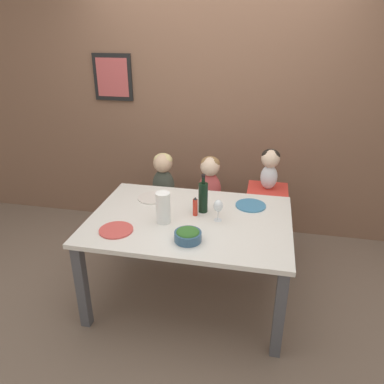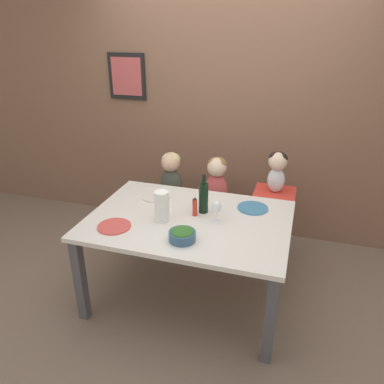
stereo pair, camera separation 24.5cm
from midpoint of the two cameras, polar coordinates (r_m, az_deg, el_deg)
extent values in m
plane|color=#705B4C|center=(3.21, -2.56, -15.47)|extent=(14.00, 14.00, 0.00)
cube|color=brown|center=(3.76, 1.80, 13.53)|extent=(10.00, 0.06, 2.70)
cube|color=black|center=(4.00, -13.79, 16.60)|extent=(0.40, 0.02, 0.45)
cube|color=#B74C4C|center=(3.99, -13.87, 16.57)|extent=(0.33, 0.00, 0.37)
cube|color=silver|center=(2.81, -2.83, -4.37)|extent=(1.50, 1.06, 0.03)
cube|color=#4C4C51|center=(2.89, -18.84, -13.53)|extent=(0.07, 0.07, 0.69)
cube|color=#4C4C51|center=(2.57, 10.38, -17.92)|extent=(0.07, 0.07, 0.69)
cube|color=#4C4C51|center=(3.58, -11.60, -4.74)|extent=(0.07, 0.07, 0.69)
cube|color=#4C4C51|center=(3.33, 10.99, -7.09)|extent=(0.07, 0.07, 0.69)
cylinder|color=silver|center=(3.71, -8.94, -5.78)|extent=(0.04, 0.04, 0.42)
cylinder|color=silver|center=(3.63, -4.43, -6.32)|extent=(0.04, 0.04, 0.42)
cylinder|color=silver|center=(3.96, -7.46, -3.64)|extent=(0.04, 0.04, 0.42)
cylinder|color=silver|center=(3.88, -3.22, -4.09)|extent=(0.04, 0.04, 0.42)
cube|color=white|center=(3.68, -6.18, -1.72)|extent=(0.42, 0.40, 0.05)
cylinder|color=silver|center=(3.59, -2.18, -6.57)|extent=(0.04, 0.04, 0.42)
cylinder|color=silver|center=(3.54, 2.61, -7.08)|extent=(0.04, 0.04, 0.42)
cylinder|color=silver|center=(3.85, -1.12, -4.30)|extent=(0.04, 0.04, 0.42)
cylinder|color=silver|center=(3.80, 3.35, -4.74)|extent=(0.04, 0.04, 0.42)
cube|color=white|center=(3.58, 0.68, -2.37)|extent=(0.42, 0.40, 0.05)
cylinder|color=silver|center=(3.48, 6.84, -5.76)|extent=(0.04, 0.04, 0.64)
cylinder|color=silver|center=(3.48, 11.08, -6.12)|extent=(0.04, 0.04, 0.64)
cylinder|color=silver|center=(3.71, 7.22, -3.80)|extent=(0.04, 0.04, 0.64)
cylinder|color=silver|center=(3.70, 11.19, -4.13)|extent=(0.04, 0.04, 0.64)
cube|color=red|center=(3.43, 9.46, 0.09)|extent=(0.36, 0.34, 0.05)
ellipsoid|color=#3D4238|center=(3.60, -6.31, 0.95)|extent=(0.21, 0.16, 0.32)
sphere|color=#D6AD89|center=(3.52, -6.48, 4.37)|extent=(0.18, 0.18, 0.18)
ellipsoid|color=#DBC684|center=(3.52, -6.44, 4.84)|extent=(0.18, 0.17, 0.13)
ellipsoid|color=#C64C4C|center=(3.50, 0.70, 0.36)|extent=(0.21, 0.16, 0.32)
sphere|color=beige|center=(3.41, 0.72, 3.88)|extent=(0.18, 0.18, 0.18)
ellipsoid|color=olive|center=(3.41, 0.75, 4.36)|extent=(0.18, 0.17, 0.13)
ellipsoid|color=silver|center=(3.38, 9.62, 2.22)|extent=(0.15, 0.11, 0.23)
sphere|color=beige|center=(3.32, 9.83, 5.00)|extent=(0.16, 0.16, 0.16)
ellipsoid|color=black|center=(3.32, 9.86, 5.45)|extent=(0.16, 0.15, 0.11)
cylinder|color=black|center=(2.85, -0.76, -0.92)|extent=(0.07, 0.07, 0.24)
cylinder|color=black|center=(2.79, -0.78, 1.93)|extent=(0.03, 0.03, 0.07)
cylinder|color=black|center=(2.78, -0.78, 2.43)|extent=(0.03, 0.03, 0.02)
cylinder|color=white|center=(2.72, -7.01, -2.44)|extent=(0.11, 0.11, 0.23)
cylinder|color=white|center=(2.77, 1.43, -4.34)|extent=(0.06, 0.06, 0.00)
cylinder|color=white|center=(2.76, 1.43, -3.67)|extent=(0.01, 0.01, 0.07)
ellipsoid|color=white|center=(2.72, 1.45, -2.16)|extent=(0.07, 0.07, 0.09)
cylinder|color=#335675|center=(2.52, -3.45, -6.84)|extent=(0.18, 0.18, 0.07)
ellipsoid|color=#336628|center=(2.50, -3.46, -6.20)|extent=(0.16, 0.16, 0.05)
cylinder|color=#D14C47|center=(2.72, -14.07, -5.71)|extent=(0.24, 0.24, 0.01)
cylinder|color=silver|center=(3.14, -8.30, -0.94)|extent=(0.24, 0.24, 0.01)
cylinder|color=teal|center=(3.00, 6.63, -2.09)|extent=(0.24, 0.24, 0.01)
cylinder|color=red|center=(2.82, -2.00, -2.40)|extent=(0.04, 0.04, 0.13)
cone|color=black|center=(2.78, -2.03, -1.01)|extent=(0.03, 0.03, 0.02)
camera|label=1|loc=(0.12, -92.52, -1.14)|focal=35.00mm
camera|label=2|loc=(0.12, 87.48, 1.14)|focal=35.00mm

